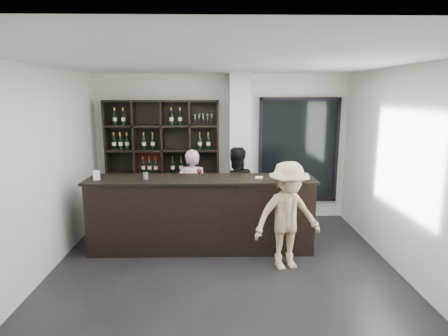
{
  "coord_description": "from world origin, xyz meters",
  "views": [
    {
      "loc": [
        -0.11,
        -4.71,
        2.52
      ],
      "look_at": [
        0.02,
        1.1,
        1.36
      ],
      "focal_mm": 30.0,
      "sensor_mm": 36.0,
      "label": 1
    }
  ],
  "objects_px": {
    "wine_shelf": "(163,162)",
    "taster_pink": "(192,192)",
    "taster_black": "(235,190)",
    "customer": "(288,216)",
    "tasting_counter": "(201,214)"
  },
  "relations": [
    {
      "from": "wine_shelf",
      "to": "taster_pink",
      "type": "height_order",
      "value": "wine_shelf"
    },
    {
      "from": "taster_black",
      "to": "customer",
      "type": "xyz_separation_m",
      "value": [
        0.68,
        -1.45,
        -0.0
      ]
    },
    {
      "from": "taster_pink",
      "to": "customer",
      "type": "height_order",
      "value": "customer"
    },
    {
      "from": "tasting_counter",
      "to": "taster_pink",
      "type": "xyz_separation_m",
      "value": [
        -0.19,
        0.75,
        0.18
      ]
    },
    {
      "from": "wine_shelf",
      "to": "tasting_counter",
      "type": "bearing_deg",
      "value": -61.36
    },
    {
      "from": "tasting_counter",
      "to": "customer",
      "type": "height_order",
      "value": "customer"
    },
    {
      "from": "wine_shelf",
      "to": "tasting_counter",
      "type": "xyz_separation_m",
      "value": [
        0.8,
        -1.47,
        -0.6
      ]
    },
    {
      "from": "taster_pink",
      "to": "taster_black",
      "type": "bearing_deg",
      "value": -171.72
    },
    {
      "from": "taster_pink",
      "to": "taster_black",
      "type": "relative_size",
      "value": 0.98
    },
    {
      "from": "wine_shelf",
      "to": "taster_pink",
      "type": "bearing_deg",
      "value": -49.42
    },
    {
      "from": "wine_shelf",
      "to": "tasting_counter",
      "type": "distance_m",
      "value": 1.77
    },
    {
      "from": "tasting_counter",
      "to": "taster_pink",
      "type": "distance_m",
      "value": 0.79
    },
    {
      "from": "tasting_counter",
      "to": "taster_black",
      "type": "height_order",
      "value": "taster_black"
    },
    {
      "from": "taster_black",
      "to": "taster_pink",
      "type": "bearing_deg",
      "value": -11.13
    },
    {
      "from": "customer",
      "to": "wine_shelf",
      "type": "bearing_deg",
      "value": 118.0
    }
  ]
}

